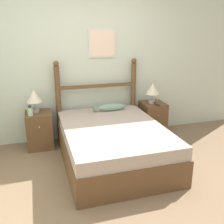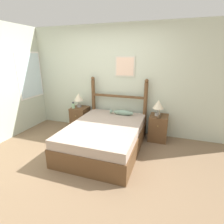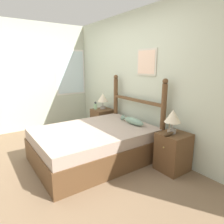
{
  "view_description": "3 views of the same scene",
  "coord_description": "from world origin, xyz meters",
  "px_view_note": "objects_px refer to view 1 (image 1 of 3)",
  "views": [
    {
      "loc": [
        -0.82,
        -2.63,
        1.85
      ],
      "look_at": [
        0.27,
        0.99,
        0.64
      ],
      "focal_mm": 42.0,
      "sensor_mm": 36.0,
      "label": 1
    },
    {
      "loc": [
        1.37,
        -2.35,
        1.86
      ],
      "look_at": [
        0.24,
        0.97,
        0.72
      ],
      "focal_mm": 28.0,
      "sensor_mm": 36.0,
      "label": 2
    },
    {
      "loc": [
        2.94,
        -0.89,
        1.58
      ],
      "look_at": [
        0.18,
        1.04,
        0.77
      ],
      "focal_mm": 32.0,
      "sensor_mm": 36.0,
      "label": 3
    }
  ],
  "objects_px": {
    "table_lamp_right": "(153,90)",
    "model_boat": "(157,103)",
    "table_lamp_left": "(34,97)",
    "fish_pillow": "(110,107)",
    "bed": "(113,143)",
    "nightstand_left": "(39,130)",
    "nightstand_right": "(153,118)",
    "bottle": "(30,111)"
  },
  "relations": [
    {
      "from": "nightstand_left",
      "to": "bottle",
      "type": "distance_m",
      "value": 0.4
    },
    {
      "from": "nightstand_left",
      "to": "table_lamp_right",
      "type": "xyz_separation_m",
      "value": [
        1.95,
        -0.02,
        0.54
      ]
    },
    {
      "from": "bed",
      "to": "table_lamp_right",
      "type": "bearing_deg",
      "value": 38.78
    },
    {
      "from": "bed",
      "to": "nightstand_right",
      "type": "bearing_deg",
      "value": 38.33
    },
    {
      "from": "fish_pillow",
      "to": "bed",
      "type": "bearing_deg",
      "value": -103.3
    },
    {
      "from": "table_lamp_left",
      "to": "bed",
      "type": "bearing_deg",
      "value": -38.73
    },
    {
      "from": "nightstand_left",
      "to": "nightstand_right",
      "type": "xyz_separation_m",
      "value": [
        1.99,
        0.0,
        0.0
      ]
    },
    {
      "from": "model_boat",
      "to": "bottle",
      "type": "bearing_deg",
      "value": 179.34
    },
    {
      "from": "model_boat",
      "to": "fish_pillow",
      "type": "xyz_separation_m",
      "value": [
        -0.84,
        0.04,
        -0.01
      ]
    },
    {
      "from": "table_lamp_left",
      "to": "bottle",
      "type": "xyz_separation_m",
      "value": [
        -0.08,
        -0.15,
        -0.17
      ]
    },
    {
      "from": "bottle",
      "to": "model_boat",
      "type": "height_order",
      "value": "model_boat"
    },
    {
      "from": "table_lamp_right",
      "to": "model_boat",
      "type": "xyz_separation_m",
      "value": [
        0.04,
        -0.12,
        -0.22
      ]
    },
    {
      "from": "nightstand_right",
      "to": "table_lamp_right",
      "type": "distance_m",
      "value": 0.54
    },
    {
      "from": "bed",
      "to": "nightstand_left",
      "type": "xyz_separation_m",
      "value": [
        -1.0,
        0.79,
        0.03
      ]
    },
    {
      "from": "bottle",
      "to": "table_lamp_left",
      "type": "bearing_deg",
      "value": 63.53
    },
    {
      "from": "table_lamp_right",
      "to": "bed",
      "type": "bearing_deg",
      "value": -141.22
    },
    {
      "from": "bed",
      "to": "fish_pillow",
      "type": "distance_m",
      "value": 0.78
    },
    {
      "from": "fish_pillow",
      "to": "model_boat",
      "type": "bearing_deg",
      "value": -2.77
    },
    {
      "from": "bed",
      "to": "table_lamp_left",
      "type": "height_order",
      "value": "table_lamp_left"
    },
    {
      "from": "model_boat",
      "to": "fish_pillow",
      "type": "height_order",
      "value": "model_boat"
    },
    {
      "from": "nightstand_left",
      "to": "table_lamp_left",
      "type": "bearing_deg",
      "value": 131.89
    },
    {
      "from": "nightstand_right",
      "to": "model_boat",
      "type": "distance_m",
      "value": 0.35
    },
    {
      "from": "bed",
      "to": "table_lamp_left",
      "type": "bearing_deg",
      "value": 141.27
    },
    {
      "from": "bed",
      "to": "nightstand_right",
      "type": "relative_size",
      "value": 3.3
    },
    {
      "from": "nightstand_left",
      "to": "bottle",
      "type": "relative_size",
      "value": 3.43
    },
    {
      "from": "nightstand_right",
      "to": "fish_pillow",
      "type": "distance_m",
      "value": 0.89
    },
    {
      "from": "table_lamp_left",
      "to": "fish_pillow",
      "type": "relative_size",
      "value": 0.65
    },
    {
      "from": "bottle",
      "to": "fish_pillow",
      "type": "bearing_deg",
      "value": 0.73
    },
    {
      "from": "bed",
      "to": "nightstand_left",
      "type": "distance_m",
      "value": 1.27
    },
    {
      "from": "bed",
      "to": "nightstand_left",
      "type": "bearing_deg",
      "value": 141.67
    },
    {
      "from": "table_lamp_left",
      "to": "bottle",
      "type": "distance_m",
      "value": 0.24
    },
    {
      "from": "bed",
      "to": "nightstand_left",
      "type": "relative_size",
      "value": 3.3
    },
    {
      "from": "table_lamp_right",
      "to": "fish_pillow",
      "type": "height_order",
      "value": "table_lamp_right"
    },
    {
      "from": "fish_pillow",
      "to": "bottle",
      "type": "bearing_deg",
      "value": -179.27
    },
    {
      "from": "bed",
      "to": "fish_pillow",
      "type": "bearing_deg",
      "value": 76.7
    },
    {
      "from": "bed",
      "to": "model_boat",
      "type": "relative_size",
      "value": 8.41
    },
    {
      "from": "nightstand_left",
      "to": "fish_pillow",
      "type": "distance_m",
      "value": 1.2
    },
    {
      "from": "table_lamp_left",
      "to": "table_lamp_right",
      "type": "xyz_separation_m",
      "value": [
        1.99,
        -0.06,
        0.0
      ]
    },
    {
      "from": "nightstand_right",
      "to": "table_lamp_left",
      "type": "bearing_deg",
      "value": 178.85
    },
    {
      "from": "nightstand_left",
      "to": "nightstand_right",
      "type": "height_order",
      "value": "same"
    },
    {
      "from": "nightstand_right",
      "to": "table_lamp_left",
      "type": "xyz_separation_m",
      "value": [
        -2.03,
        0.04,
        0.54
      ]
    },
    {
      "from": "nightstand_left",
      "to": "table_lamp_right",
      "type": "bearing_deg",
      "value": -0.51
    }
  ]
}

